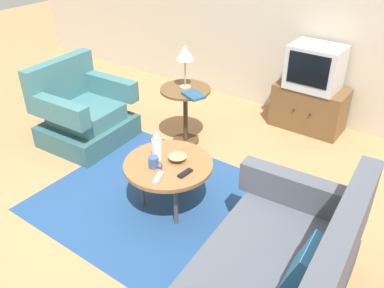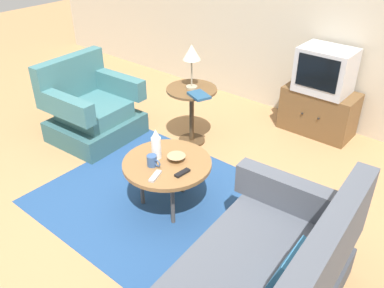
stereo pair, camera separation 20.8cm
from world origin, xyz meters
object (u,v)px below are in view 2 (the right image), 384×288
object	(u,v)px
tv_remote_silver	(155,176)
bowl	(176,158)
side_table	(192,104)
tv_stand	(318,111)
television	(325,70)
table_lamp	(192,54)
coffee_table	(167,165)
book	(199,95)
vase	(156,144)
mug	(153,161)
armchair	(91,111)
tv_remote_dark	(182,173)

from	to	relation	value
tv_remote_silver	bowl	bearing A→B (deg)	-12.64
side_table	tv_stand	bearing A→B (deg)	48.97
tv_stand	bowl	size ratio (longest dim) A/B	5.16
television	table_lamp	world-z (taller)	table_lamp
tv_stand	side_table	bearing A→B (deg)	-131.03
coffee_table	book	xyz separation A→B (m)	(-0.37, 0.89, 0.23)
table_lamp	tv_remote_silver	bearing A→B (deg)	-62.38
tv_stand	table_lamp	size ratio (longest dim) A/B	1.74
side_table	book	xyz separation A→B (m)	(0.19, -0.11, 0.19)
coffee_table	book	size ratio (longest dim) A/B	2.81
coffee_table	television	size ratio (longest dim) A/B	1.33
bowl	coffee_table	bearing A→B (deg)	-125.40
side_table	vase	size ratio (longest dim) A/B	2.38
mug	book	distance (m)	1.07
tv_stand	coffee_table	bearing A→B (deg)	-101.21
mug	armchair	bearing A→B (deg)	161.31
armchair	side_table	world-z (taller)	armchair
vase	tv_remote_dark	size ratio (longest dim) A/B	1.87
tv_remote_dark	mug	bearing A→B (deg)	109.52
table_lamp	vase	xyz separation A→B (m)	(0.45, -1.01, -0.42)
tv_remote_silver	coffee_table	bearing A→B (deg)	0.87
tv_remote_dark	tv_stand	bearing A→B (deg)	-0.29
tv_stand	vase	bearing A→B (deg)	-104.12
coffee_table	tv_remote_dark	bearing A→B (deg)	-12.68
tv_stand	tv_remote_silver	xyz separation A→B (m)	(-0.34, -2.35, 0.21)
table_lamp	book	bearing A→B (deg)	-31.67
armchair	tv_remote_dark	world-z (taller)	armchair
bowl	vase	bearing A→B (deg)	-156.37
tv_remote_dark	table_lamp	bearing A→B (deg)	41.54
armchair	tv_remote_silver	world-z (taller)	armchair
mug	tv_remote_dark	bearing A→B (deg)	14.42
tv_stand	tv_remote_silver	distance (m)	2.38
television	side_table	bearing A→B (deg)	-131.41
vase	armchair	bearing A→B (deg)	164.72
television	table_lamp	bearing A→B (deg)	-131.93
tv_remote_silver	side_table	bearing A→B (deg)	8.80
mug	bowl	xyz separation A→B (m)	(0.10, 0.18, -0.02)
bowl	television	bearing A→B (deg)	79.66
television	book	distance (m)	1.46
television	mug	size ratio (longest dim) A/B	4.26
mug	television	bearing A→B (deg)	78.06
armchair	coffee_table	size ratio (longest dim) A/B	1.23
television	coffee_table	bearing A→B (deg)	-101.28
tv_remote_silver	book	xyz separation A→B (m)	(-0.45, 1.11, 0.19)
tv_stand	tv_remote_dark	distance (m)	2.19
mug	bowl	distance (m)	0.21
side_table	television	bearing A→B (deg)	48.59
vase	book	bearing A→B (deg)	105.90
bowl	tv_remote_dark	xyz separation A→B (m)	(0.17, -0.12, -0.01)
table_lamp	television	bearing A→B (deg)	48.07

